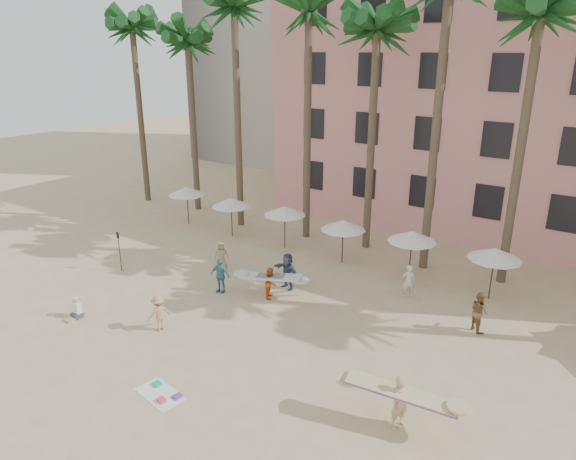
{
  "coord_description": "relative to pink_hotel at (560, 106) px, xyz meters",
  "views": [
    {
      "loc": [
        11.6,
        -11.25,
        11.38
      ],
      "look_at": [
        -0.24,
        6.0,
        4.0
      ],
      "focal_mm": 32.0,
      "sensor_mm": 36.0,
      "label": 1
    }
  ],
  "objects": [
    {
      "name": "paddle",
      "position": [
        -17.37,
        -21.26,
        -6.59
      ],
      "size": [
        0.18,
        0.04,
        2.23
      ],
      "color": "black",
      "rests_on": "ground"
    },
    {
      "name": "beachgoers",
      "position": [
        -7.82,
        -18.94,
        -7.12
      ],
      "size": [
        14.35,
        9.8,
        1.87
      ],
      "color": "tan",
      "rests_on": "ground"
    },
    {
      "name": "seated_man",
      "position": [
        -14.78,
        -25.8,
        -7.66
      ],
      "size": [
        0.43,
        0.76,
        0.98
      ],
      "color": "#3F3F4C",
      "rests_on": "ground"
    },
    {
      "name": "ground",
      "position": [
        -7.0,
        -26.0,
        -8.0
      ],
      "size": [
        120.0,
        120.0,
        0.0
      ],
      "primitive_type": "plane",
      "color": "#D1B789",
      "rests_on": "ground"
    },
    {
      "name": "beach_towel",
      "position": [
        -7.51,
        -27.4,
        -7.97
      ],
      "size": [
        1.94,
        1.28,
        0.14
      ],
      "color": "white",
      "rests_on": "ground"
    },
    {
      "name": "pink_hotel",
      "position": [
        0.0,
        0.0,
        0.0
      ],
      "size": [
        35.0,
        14.0,
        16.0
      ],
      "primitive_type": "cube",
      "color": "pink",
      "rests_on": "ground"
    },
    {
      "name": "palm_row",
      "position": [
        -6.49,
        -11.0,
        4.97
      ],
      "size": [
        44.4,
        5.4,
        16.3
      ],
      "color": "brown",
      "rests_on": "ground"
    },
    {
      "name": "carrier_yellow",
      "position": [
        -0.07,
        -24.21,
        -6.98
      ],
      "size": [
        3.57,
        1.44,
        1.8
      ],
      "color": "tan",
      "rests_on": "ground"
    },
    {
      "name": "umbrella_row",
      "position": [
        -10.0,
        -13.5,
        -5.67
      ],
      "size": [
        22.5,
        2.7,
        2.73
      ],
      "color": "#332B23",
      "rests_on": "ground"
    },
    {
      "name": "carrier_white",
      "position": [
        -8.79,
        -19.21,
        -7.15
      ],
      "size": [
        3.08,
        1.7,
        1.55
      ],
      "color": "#DD5817",
      "rests_on": "ground"
    }
  ]
}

